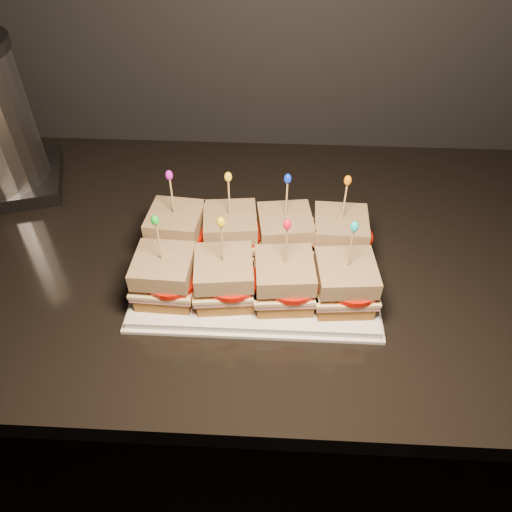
{
  "coord_description": "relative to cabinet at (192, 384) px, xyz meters",
  "views": [
    {
      "loc": [
        -0.01,
        0.97,
        1.52
      ],
      "look_at": [
        -0.04,
        1.55,
        0.97
      ],
      "focal_mm": 35.0,
      "sensor_mm": 36.0,
      "label": 1
    }
  ],
  "objects": [
    {
      "name": "sandwich_3_pick",
      "position": [
        0.3,
        -0.03,
        0.6
      ],
      "size": [
        0.0,
        0.0,
        0.09
      ],
      "primitive_type": "cylinder",
      "color": "tan",
      "rests_on": "sandwich_3_bread_top"
    },
    {
      "name": "platter",
      "position": [
        0.17,
        -0.09,
        0.48
      ],
      "size": [
        0.39,
        0.24,
        0.02
      ],
      "primitive_type": "cube",
      "color": "white",
      "rests_on": "granite_slab"
    },
    {
      "name": "sandwich_2_ham",
      "position": [
        0.21,
        -0.03,
        0.52
      ],
      "size": [
        0.11,
        0.1,
        0.01
      ],
      "primitive_type": "cube",
      "rotation": [
        0.0,
        0.0,
        0.14
      ],
      "color": "#C26F65",
      "rests_on": "sandwich_2_bread_bot"
    },
    {
      "name": "sandwich_3_tomato",
      "position": [
        0.32,
        -0.04,
        0.53
      ],
      "size": [
        0.09,
        0.09,
        0.01
      ],
      "primitive_type": "cylinder",
      "color": "#BF1004",
      "rests_on": "sandwich_3_cheese"
    },
    {
      "name": "sandwich_0_ham",
      "position": [
        0.03,
        -0.03,
        0.52
      ],
      "size": [
        0.1,
        0.1,
        0.01
      ],
      "primitive_type": "cube",
      "rotation": [
        0.0,
        0.0,
        -0.09
      ],
      "color": "#C26F65",
      "rests_on": "sandwich_0_bread_bot"
    },
    {
      "name": "sandwich_4_bread_top",
      "position": [
        0.03,
        -0.14,
        0.55
      ],
      "size": [
        0.09,
        0.09,
        0.03
      ],
      "primitive_type": "cube",
      "rotation": [
        0.0,
        0.0,
        -0.04
      ],
      "color": "#4D260F",
      "rests_on": "sandwich_4_tomato"
    },
    {
      "name": "sandwich_1_bread_top",
      "position": [
        0.12,
        -0.03,
        0.55
      ],
      "size": [
        0.1,
        0.1,
        0.03
      ],
      "primitive_type": "cube",
      "rotation": [
        0.0,
        0.0,
        0.11
      ],
      "color": "#4D260F",
      "rests_on": "sandwich_1_tomato"
    },
    {
      "name": "sandwich_1_ham",
      "position": [
        0.12,
        -0.03,
        0.52
      ],
      "size": [
        0.1,
        0.1,
        0.01
      ],
      "primitive_type": "cube",
      "rotation": [
        0.0,
        0.0,
        0.11
      ],
      "color": "#C26F65",
      "rests_on": "sandwich_1_bread_bot"
    },
    {
      "name": "sandwich_0_frill",
      "position": [
        0.03,
        -0.03,
        0.64
      ],
      "size": [
        0.01,
        0.01,
        0.02
      ],
      "primitive_type": "ellipsoid",
      "color": "#BF17BD",
      "rests_on": "sandwich_0_pick"
    },
    {
      "name": "sandwich_2_bread_top",
      "position": [
        0.21,
        -0.03,
        0.55
      ],
      "size": [
        0.1,
        0.1,
        0.03
      ],
      "primitive_type": "cube",
      "rotation": [
        0.0,
        0.0,
        0.14
      ],
      "color": "#4D260F",
      "rests_on": "sandwich_2_tomato"
    },
    {
      "name": "sandwich_0_bread_top",
      "position": [
        0.03,
        -0.03,
        0.55
      ],
      "size": [
        0.1,
        0.1,
        0.03
      ],
      "primitive_type": "cube",
      "rotation": [
        0.0,
        0.0,
        -0.09
      ],
      "color": "#4D260F",
      "rests_on": "sandwich_0_tomato"
    },
    {
      "name": "sandwich_4_bread_bot",
      "position": [
        0.03,
        -0.14,
        0.5
      ],
      "size": [
        0.09,
        0.09,
        0.02
      ],
      "primitive_type": "cube",
      "rotation": [
        0.0,
        0.0,
        -0.04
      ],
      "color": "#58300E",
      "rests_on": "platter"
    },
    {
      "name": "sandwich_7_cheese",
      "position": [
        0.3,
        -0.14,
        0.53
      ],
      "size": [
        0.1,
        0.1,
        0.01
      ],
      "primitive_type": "cube",
      "rotation": [
        0.0,
        0.0,
        0.09
      ],
      "color": "#F3D692",
      "rests_on": "sandwich_7_ham"
    },
    {
      "name": "sandwich_7_pick",
      "position": [
        0.3,
        -0.14,
        0.6
      ],
      "size": [
        0.0,
        0.0,
        0.09
      ],
      "primitive_type": "cylinder",
      "color": "tan",
      "rests_on": "sandwich_7_bread_top"
    },
    {
      "name": "sandwich_0_tomato",
      "position": [
        0.04,
        -0.04,
        0.53
      ],
      "size": [
        0.09,
        0.09,
        0.01
      ],
      "primitive_type": "cylinder",
      "color": "#BF1004",
      "rests_on": "sandwich_0_cheese"
    },
    {
      "name": "sandwich_5_tomato",
      "position": [
        0.13,
        -0.15,
        0.53
      ],
      "size": [
        0.09,
        0.09,
        0.01
      ],
      "primitive_type": "cylinder",
      "color": "#BF1004",
      "rests_on": "sandwich_5_cheese"
    },
    {
      "name": "sandwich_2_cheese",
      "position": [
        0.21,
        -0.03,
        0.53
      ],
      "size": [
        0.11,
        0.11,
        0.01
      ],
      "primitive_type": "cube",
      "rotation": [
        0.0,
        0.0,
        0.14
      ],
      "color": "#F3D692",
      "rests_on": "sandwich_2_ham"
    },
    {
      "name": "sandwich_4_tomato",
      "position": [
        0.04,
        -0.15,
        0.53
      ],
      "size": [
        0.09,
        0.09,
        0.01
      ],
      "primitive_type": "cylinder",
      "color": "#BF1004",
      "rests_on": "sandwich_4_cheese"
    },
    {
      "name": "sandwich_3_bread_top",
      "position": [
        0.3,
        -0.03,
        0.55
      ],
      "size": [
        0.09,
        0.09,
        0.03
      ],
      "primitive_type": "cube",
      "rotation": [
        0.0,
        0.0,
        -0.04
      ],
      "color": "#4D260F",
      "rests_on": "sandwich_3_tomato"
    },
    {
      "name": "sandwich_7_frill",
      "position": [
        0.3,
        -0.14,
        0.64
      ],
      "size": [
        0.01,
        0.01,
        0.02
      ],
      "primitive_type": "ellipsoid",
      "color": "#0DC5C9",
      "rests_on": "sandwich_7_pick"
    },
    {
      "name": "sandwich_3_cheese",
      "position": [
        0.3,
        -0.03,
        0.53
      ],
      "size": [
        0.1,
        0.1,
        0.01
      ],
      "primitive_type": "cube",
      "rotation": [
        0.0,
        0.0,
        -0.04
      ],
      "color": "#F3D692",
      "rests_on": "sandwich_3_ham"
    },
    {
      "name": "sandwich_1_tomato",
      "position": [
        0.13,
        -0.04,
        0.53
      ],
      "size": [
        0.09,
        0.09,
        0.01
      ],
      "primitive_type": "cylinder",
      "color": "#BF1004",
      "rests_on": "sandwich_1_cheese"
    },
    {
      "name": "sandwich_0_pick",
      "position": [
        0.03,
        -0.03,
        0.6
      ],
      "size": [
        0.0,
        0.0,
        0.09
      ],
      "primitive_type": "cylinder",
      "color": "tan",
      "rests_on": "sandwich_0_bread_top"
    },
    {
      "name": "sandwich_1_cheese",
      "position": [
        0.12,
        -0.03,
        0.53
      ],
      "size": [
        0.11,
        0.1,
        0.01
      ],
      "primitive_type": "cube",
      "rotation": [
        0.0,
        0.0,
        0.11
      ],
      "color": "#F3D692",
      "rests_on": "sandwich_1_ham"
    },
    {
      "name": "sandwich_5_frill",
      "position": [
        0.12,
        -0.14,
        0.64
      ],
      "size": [
        0.01,
        0.01,
        0.02
      ],
      "primitive_type": "ellipsoid",
      "color": "yellow",
      "rests_on": "sandwich_5_pick"
    },
    {
      "name": "sandwich_4_pick",
      "position": [
        0.03,
        -0.14,
        0.6
      ],
      "size": [
        0.0,
        0.0,
        0.09
      ],
      "primitive_type": "cylinder",
      "color": "tan",
      "rests_on": "sandwich_4_bread_top"
    },
    {
      "name": "sandwich_6_bread_bot",
      "position": [
        0.21,
        -0.14,
        0.5
      ],
      "size": [
        0.09,
        0.09,
        0.02
      ],
      "primitive_type": "cube",
      "rotation": [
        0.0,
        0.0,
        0.09
      ],
      "color": "#58300E",
      "rests_on": "platter"
    },
    {
      "name": "appliance_base",
      "position": [
        -0.37,
        0.15,
        0.49
      ],
      "size": [
        0.28,
        0.25,
        0.03
      ],
      "primitive_type": "cube",
      "rotation": [
        0.0,
        0.0,
        0.31
      ],
      "color": "#262628",
      "rests_on": "granite_slab"
    },
    {
      "name": "sandwich_1_pick",
      "position": [
        0.12,
        -0.03,
        0.6
      ],
      "size": [
        0.0,
        0.0,
        0.09
      ],
      "primitive_type": "cylinder",
      "color": "tan",
      "rests_on": "sandwich_1_bread_top"
    },
    {
      "name": "sandwich_6_cheese",
      "position": [
        0.21,
        -0.14,
        0.53
      ],
      "size": [
        0.1,
        0.1,
        0.01
      ],
      "primitive_type": "cube",
      "rotation": [
        0.0,
        0.0,
        0.09
      ],
      "color": "#F3D692",
      "rests_on": "sandwich_6_ham"
    },
    {
      "name": "sandwich_5_ham",
      "position": [
        0.12,
        -0.14,
        0.52
      ],
      "size": [
        0.1,
        0.1,
        0.01
      ],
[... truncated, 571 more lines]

